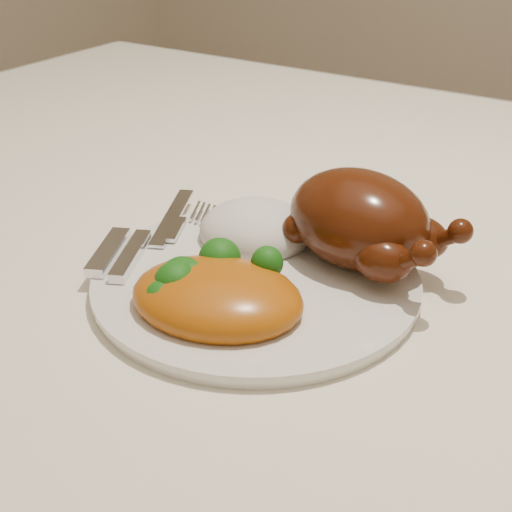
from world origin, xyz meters
The scene contains 7 objects.
dining_table centered at (0.00, 0.00, 0.67)m, with size 1.60×0.90×0.76m.
tablecloth centered at (0.00, 0.00, 0.74)m, with size 1.73×1.03×0.18m.
dinner_plate centered at (-0.05, -0.20, 0.77)m, with size 0.29×0.29×0.01m, color white.
roast_chicken centered at (0.02, -0.13, 0.82)m, with size 0.18×0.13×0.09m.
rice_mound centered at (-0.08, -0.14, 0.79)m, with size 0.14×0.13×0.06m.
mac_and_cheese centered at (-0.05, -0.26, 0.79)m, with size 0.17×0.14×0.06m.
cutlery centered at (-0.17, -0.21, 0.79)m, with size 0.08×0.20×0.01m.
Camera 1 is at (0.25, -0.66, 1.10)m, focal length 50.00 mm.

